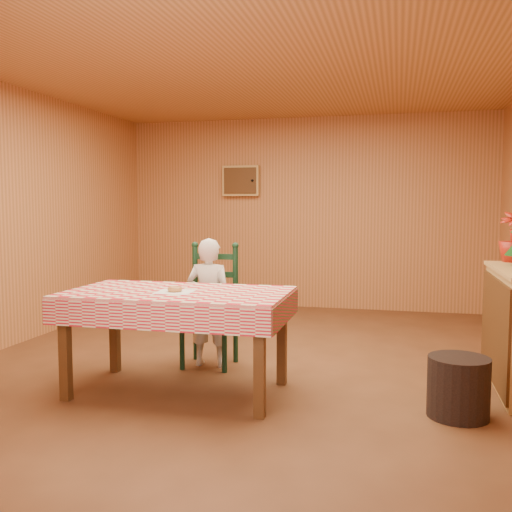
{
  "coord_description": "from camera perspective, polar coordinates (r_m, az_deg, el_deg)",
  "views": [
    {
      "loc": [
        1.24,
        -4.78,
        1.4
      ],
      "look_at": [
        0.0,
        0.2,
        0.95
      ],
      "focal_mm": 40.0,
      "sensor_mm": 36.0,
      "label": 1
    }
  ],
  "objects": [
    {
      "name": "cabin_walls",
      "position": [
        5.47,
        0.83,
        9.48
      ],
      "size": [
        5.1,
        6.05,
        2.65
      ],
      "color": "#BC7844",
      "rests_on": "ground"
    },
    {
      "name": "napkin",
      "position": [
        4.25,
        -8.1,
        -3.56
      ],
      "size": [
        0.27,
        0.27,
        0.0
      ],
      "primitive_type": "cube",
      "rotation": [
        0.0,
        0.0,
        0.05
      ],
      "color": "white",
      "rests_on": "dining_table"
    },
    {
      "name": "dining_table",
      "position": [
        4.3,
        -7.84,
        -4.57
      ],
      "size": [
        1.66,
        0.96,
        0.77
      ],
      "color": "#523016",
      "rests_on": "ground"
    },
    {
      "name": "ground",
      "position": [
        5.13,
        -0.55,
        -10.82
      ],
      "size": [
        6.0,
        6.0,
        0.0
      ],
      "primitive_type": "plane",
      "color": "brown",
      "rests_on": "ground"
    },
    {
      "name": "seated_child",
      "position": [
        5.0,
        -4.7,
        -4.65
      ],
      "size": [
        0.41,
        0.27,
        1.12
      ],
      "primitive_type": "imported",
      "rotation": [
        0.0,
        0.0,
        3.14
      ],
      "color": "silver",
      "rests_on": "ground"
    },
    {
      "name": "storage_bin",
      "position": [
        4.11,
        19.59,
        -12.25
      ],
      "size": [
        0.42,
        0.42,
        0.4
      ],
      "primitive_type": "cylinder",
      "rotation": [
        0.0,
        0.0,
        -0.04
      ],
      "color": "black",
      "rests_on": "ground"
    },
    {
      "name": "donut",
      "position": [
        4.24,
        -8.11,
        -3.29
      ],
      "size": [
        0.15,
        0.15,
        0.04
      ],
      "primitive_type": "torus",
      "rotation": [
        0.0,
        0.0,
        -0.42
      ],
      "color": "#BB7E43",
      "rests_on": "napkin"
    },
    {
      "name": "ladder_chair",
      "position": [
        5.06,
        -4.49,
        -5.2
      ],
      "size": [
        0.44,
        0.4,
        1.08
      ],
      "color": "black",
      "rests_on": "ground"
    }
  ]
}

